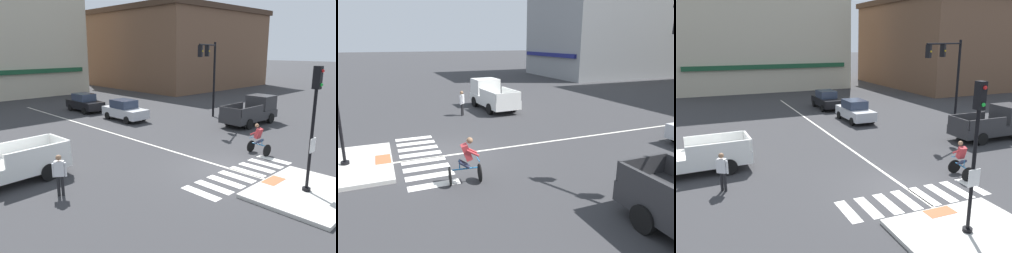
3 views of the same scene
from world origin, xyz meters
The scene contains 16 objects.
ground_plane centered at (0.00, 0.00, 0.00)m, with size 300.00×300.00×0.00m, color #333335.
traffic_island centered at (0.00, -3.81, 0.07)m, with size 4.50×3.49×0.15m, color beige.
tactile_pad_front centered at (0.00, -2.42, 0.15)m, with size 1.10×0.60×0.01m, color #DB5B38.
crosswalk_stripe_a centered at (-2.92, -0.85, 0.00)m, with size 0.44×1.80×0.01m, color silver.
crosswalk_stripe_b centered at (-2.08, -0.85, 0.00)m, with size 0.44×1.80×0.01m, color silver.
crosswalk_stripe_c centered at (-1.25, -0.85, 0.00)m, with size 0.44×1.80×0.01m, color silver.
crosswalk_stripe_d centered at (-0.42, -0.85, 0.00)m, with size 0.44×1.80×0.01m, color silver.
crosswalk_stripe_e centered at (0.42, -0.85, 0.00)m, with size 0.44×1.80×0.01m, color silver.
crosswalk_stripe_f centered at (1.25, -0.85, 0.00)m, with size 0.44×1.80×0.01m, color silver.
crosswalk_stripe_g centered at (2.08, -0.85, 0.00)m, with size 0.44×1.80×0.01m, color silver.
crosswalk_stripe_h centered at (2.92, -0.85, 0.00)m, with size 0.44×1.80×0.01m, color silver.
lane_centre_line centered at (0.19, 10.00, 0.00)m, with size 0.14×28.00×0.01m, color silver.
building_corner_left centered at (-25.22, 29.74, 9.87)m, with size 14.67×19.93×19.71m.
pickup_truck_white_cross_left centered at (-8.54, 5.44, 0.98)m, with size 5.19×2.26×2.08m.
cyclist centered at (3.19, 0.26, 0.87)m, with size 0.77×1.15×1.68m.
pedestrian_at_curb_left centered at (-6.99, 2.81, 0.98)m, with size 0.46×0.39×1.67m.
Camera 2 is at (13.03, -2.37, 4.83)m, focal length 33.30 mm.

